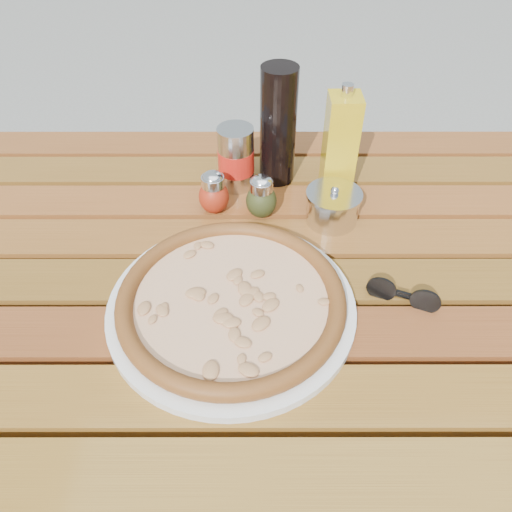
{
  "coord_description": "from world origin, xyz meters",
  "views": [
    {
      "loc": [
        -0.0,
        -0.54,
        1.31
      ],
      "look_at": [
        0.0,
        0.02,
        0.78
      ],
      "focal_mm": 35.0,
      "sensor_mm": 36.0,
      "label": 1
    }
  ],
  "objects_px": {
    "pizza": "(231,299)",
    "sunglasses": "(403,295)",
    "plate": "(232,307)",
    "oregano_shaker": "(261,197)",
    "pepper_shaker": "(214,193)",
    "soda_can": "(236,159)",
    "table": "(256,310)",
    "parmesan_tin": "(333,206)",
    "dark_bottle": "(278,127)",
    "olive_oil_cruet": "(340,146)"
  },
  "relations": [
    {
      "from": "pizza",
      "to": "sunglasses",
      "type": "xyz_separation_m",
      "value": [
        0.25,
        0.01,
        -0.01
      ]
    },
    {
      "from": "plate",
      "to": "oregano_shaker",
      "type": "distance_m",
      "value": 0.23
    },
    {
      "from": "pepper_shaker",
      "to": "soda_can",
      "type": "height_order",
      "value": "soda_can"
    },
    {
      "from": "plate",
      "to": "table",
      "type": "bearing_deg",
      "value": 60.39
    },
    {
      "from": "soda_can",
      "to": "parmesan_tin",
      "type": "relative_size",
      "value": 1.18
    },
    {
      "from": "table",
      "to": "parmesan_tin",
      "type": "distance_m",
      "value": 0.22
    },
    {
      "from": "pizza",
      "to": "pepper_shaker",
      "type": "xyz_separation_m",
      "value": [
        -0.04,
        0.23,
        0.02
      ]
    },
    {
      "from": "oregano_shaker",
      "to": "sunglasses",
      "type": "height_order",
      "value": "oregano_shaker"
    },
    {
      "from": "plate",
      "to": "dark_bottle",
      "type": "distance_m",
      "value": 0.36
    },
    {
      "from": "pepper_shaker",
      "to": "sunglasses",
      "type": "relative_size",
      "value": 0.75
    },
    {
      "from": "soda_can",
      "to": "olive_oil_cruet",
      "type": "height_order",
      "value": "olive_oil_cruet"
    },
    {
      "from": "plate",
      "to": "pepper_shaker",
      "type": "xyz_separation_m",
      "value": [
        -0.04,
        0.23,
        0.03
      ]
    },
    {
      "from": "pizza",
      "to": "dark_bottle",
      "type": "distance_m",
      "value": 0.36
    },
    {
      "from": "olive_oil_cruet",
      "to": "sunglasses",
      "type": "relative_size",
      "value": 1.92
    },
    {
      "from": "plate",
      "to": "pizza",
      "type": "distance_m",
      "value": 0.02
    },
    {
      "from": "soda_can",
      "to": "sunglasses",
      "type": "bearing_deg",
      "value": -49.71
    },
    {
      "from": "table",
      "to": "pizza",
      "type": "xyz_separation_m",
      "value": [
        -0.04,
        -0.06,
        0.1
      ]
    },
    {
      "from": "table",
      "to": "soda_can",
      "type": "xyz_separation_m",
      "value": [
        -0.04,
        0.25,
        0.13
      ]
    },
    {
      "from": "olive_oil_cruet",
      "to": "parmesan_tin",
      "type": "height_order",
      "value": "olive_oil_cruet"
    },
    {
      "from": "dark_bottle",
      "to": "sunglasses",
      "type": "xyz_separation_m",
      "value": [
        0.18,
        -0.32,
        -0.09
      ]
    },
    {
      "from": "parmesan_tin",
      "to": "plate",
      "type": "bearing_deg",
      "value": -129.17
    },
    {
      "from": "plate",
      "to": "olive_oil_cruet",
      "type": "xyz_separation_m",
      "value": [
        0.18,
        0.29,
        0.09
      ]
    },
    {
      "from": "dark_bottle",
      "to": "oregano_shaker",
      "type": "bearing_deg",
      "value": -104.94
    },
    {
      "from": "sunglasses",
      "to": "pizza",
      "type": "bearing_deg",
      "value": -154.34
    },
    {
      "from": "pizza",
      "to": "soda_can",
      "type": "height_order",
      "value": "soda_can"
    },
    {
      "from": "pepper_shaker",
      "to": "oregano_shaker",
      "type": "distance_m",
      "value": 0.08
    },
    {
      "from": "pizza",
      "to": "sunglasses",
      "type": "distance_m",
      "value": 0.25
    },
    {
      "from": "table",
      "to": "pepper_shaker",
      "type": "distance_m",
      "value": 0.22
    },
    {
      "from": "dark_bottle",
      "to": "sunglasses",
      "type": "height_order",
      "value": "dark_bottle"
    },
    {
      "from": "pepper_shaker",
      "to": "dark_bottle",
      "type": "height_order",
      "value": "dark_bottle"
    },
    {
      "from": "pizza",
      "to": "olive_oil_cruet",
      "type": "height_order",
      "value": "olive_oil_cruet"
    },
    {
      "from": "soda_can",
      "to": "sunglasses",
      "type": "height_order",
      "value": "soda_can"
    },
    {
      "from": "oregano_shaker",
      "to": "parmesan_tin",
      "type": "height_order",
      "value": "oregano_shaker"
    },
    {
      "from": "parmesan_tin",
      "to": "pepper_shaker",
      "type": "bearing_deg",
      "value": 172.39
    },
    {
      "from": "plate",
      "to": "soda_can",
      "type": "bearing_deg",
      "value": 90.18
    },
    {
      "from": "dark_bottle",
      "to": "pepper_shaker",
      "type": "bearing_deg",
      "value": -137.96
    },
    {
      "from": "oregano_shaker",
      "to": "olive_oil_cruet",
      "type": "bearing_deg",
      "value": 27.09
    },
    {
      "from": "pepper_shaker",
      "to": "parmesan_tin",
      "type": "xyz_separation_m",
      "value": [
        0.21,
        -0.03,
        -0.01
      ]
    },
    {
      "from": "dark_bottle",
      "to": "olive_oil_cruet",
      "type": "relative_size",
      "value": 1.05
    },
    {
      "from": "pizza",
      "to": "sunglasses",
      "type": "height_order",
      "value": "sunglasses"
    },
    {
      "from": "pepper_shaker",
      "to": "oregano_shaker",
      "type": "relative_size",
      "value": 1.0
    },
    {
      "from": "dark_bottle",
      "to": "olive_oil_cruet",
      "type": "height_order",
      "value": "dark_bottle"
    },
    {
      "from": "oregano_shaker",
      "to": "parmesan_tin",
      "type": "bearing_deg",
      "value": -7.21
    },
    {
      "from": "dark_bottle",
      "to": "parmesan_tin",
      "type": "bearing_deg",
      "value": -54.7
    },
    {
      "from": "olive_oil_cruet",
      "to": "parmesan_tin",
      "type": "bearing_deg",
      "value": -100.01
    },
    {
      "from": "parmesan_tin",
      "to": "oregano_shaker",
      "type": "bearing_deg",
      "value": 172.79
    },
    {
      "from": "dark_bottle",
      "to": "parmesan_tin",
      "type": "xyz_separation_m",
      "value": [
        0.09,
        -0.13,
        -0.08
      ]
    },
    {
      "from": "pepper_shaker",
      "to": "olive_oil_cruet",
      "type": "relative_size",
      "value": 0.39
    },
    {
      "from": "table",
      "to": "soda_can",
      "type": "distance_m",
      "value": 0.29
    },
    {
      "from": "parmesan_tin",
      "to": "sunglasses",
      "type": "relative_size",
      "value": 0.93
    }
  ]
}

